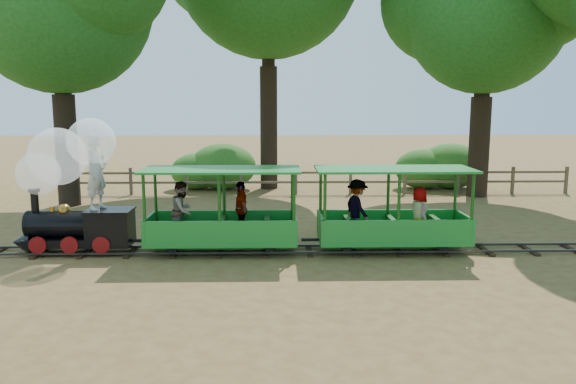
{
  "coord_description": "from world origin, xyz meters",
  "views": [
    {
      "loc": [
        -1.76,
        -12.27,
        3.35
      ],
      "look_at": [
        -1.47,
        0.5,
        1.29
      ],
      "focal_mm": 35.0,
      "sensor_mm": 36.0,
      "label": 1
    }
  ],
  "objects_px": {
    "carriage_rear": "(387,217)",
    "carriage_front": "(217,218)",
    "fence": "(323,179)",
    "locomotive": "(68,176)"
  },
  "relations": [
    {
      "from": "carriage_rear",
      "to": "carriage_front",
      "type": "bearing_deg",
      "value": 179.85
    },
    {
      "from": "carriage_rear",
      "to": "fence",
      "type": "height_order",
      "value": "carriage_rear"
    },
    {
      "from": "carriage_front",
      "to": "carriage_rear",
      "type": "relative_size",
      "value": 1.0
    },
    {
      "from": "carriage_front",
      "to": "carriage_rear",
      "type": "xyz_separation_m",
      "value": [
        3.8,
        -0.01,
        0.0
      ]
    },
    {
      "from": "locomotive",
      "to": "fence",
      "type": "xyz_separation_m",
      "value": [
        6.31,
        7.93,
        -1.15
      ]
    },
    {
      "from": "carriage_rear",
      "to": "fence",
      "type": "xyz_separation_m",
      "value": [
        -0.74,
        8.02,
        -0.22
      ]
    },
    {
      "from": "locomotive",
      "to": "fence",
      "type": "relative_size",
      "value": 0.17
    },
    {
      "from": "fence",
      "to": "carriage_front",
      "type": "bearing_deg",
      "value": -110.92
    },
    {
      "from": "locomotive",
      "to": "carriage_rear",
      "type": "bearing_deg",
      "value": -0.78
    },
    {
      "from": "locomotive",
      "to": "carriage_rear",
      "type": "xyz_separation_m",
      "value": [
        7.05,
        -0.1,
        -0.93
      ]
    }
  ]
}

